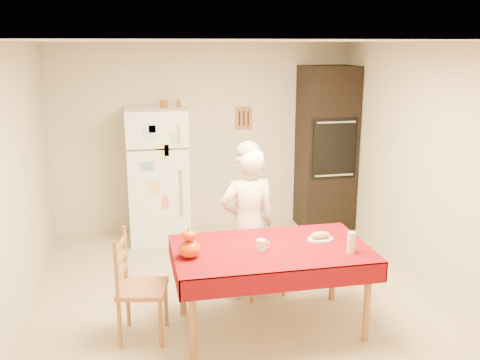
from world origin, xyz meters
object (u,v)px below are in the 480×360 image
object	(u,v)px
oven_cabinet	(326,148)
coffee_mug	(261,245)
chair_left	(135,282)
bread_plate	(320,239)
refrigerator	(158,175)
seated_woman	(248,225)
dining_table	(271,255)
wine_glass	(351,242)
chair_far	(258,244)
pumpkin_lower	(189,249)

from	to	relation	value
oven_cabinet	coffee_mug	distance (m)	3.04
chair_left	bread_plate	bearing A→B (deg)	-78.75
refrigerator	seated_woman	bearing A→B (deg)	-67.80
dining_table	wine_glass	bearing A→B (deg)	-20.38
refrigerator	coffee_mug	world-z (taller)	refrigerator
coffee_mug	chair_far	bearing A→B (deg)	78.08
refrigerator	coffee_mug	size ratio (longest dim) A/B	17.00
seated_woman	dining_table	bearing A→B (deg)	91.21
coffee_mug	refrigerator	bearing A→B (deg)	105.85
oven_cabinet	chair_left	distance (m)	3.65
coffee_mug	seated_woman	bearing A→B (deg)	86.71
dining_table	wine_glass	distance (m)	0.70
chair_left	wine_glass	xyz separation A→B (m)	(1.81, -0.32, 0.34)
chair_left	seated_woman	distance (m)	1.26
oven_cabinet	chair_far	distance (m)	2.34
refrigerator	chair_far	xyz separation A→B (m)	(0.89, -1.74, -0.34)
oven_cabinet	wine_glass	bearing A→B (deg)	-106.36
refrigerator	chair_left	distance (m)	2.46
dining_table	chair_far	bearing A→B (deg)	84.99
chair_far	wine_glass	distance (m)	1.19
oven_cabinet	wine_glass	size ratio (longest dim) A/B	12.50
refrigerator	dining_table	distance (m)	2.63
chair_left	bread_plate	distance (m)	1.68
chair_left	coffee_mug	distance (m)	1.12
coffee_mug	bread_plate	world-z (taller)	coffee_mug
chair_left	seated_woman	size ratio (longest dim) A/B	0.62
refrigerator	wine_glass	xyz separation A→B (m)	(1.46, -2.73, -0.00)
chair_far	dining_table	bearing A→B (deg)	-107.54
oven_cabinet	seated_woman	world-z (taller)	oven_cabinet
coffee_mug	pumpkin_lower	size ratio (longest dim) A/B	0.52
chair_far	seated_woman	bearing A→B (deg)	-148.36
dining_table	coffee_mug	world-z (taller)	coffee_mug
coffee_mug	chair_left	bearing A→B (deg)	172.59
wine_glass	bread_plate	size ratio (longest dim) A/B	0.73
refrigerator	pumpkin_lower	bearing A→B (deg)	-87.54
oven_cabinet	chair_far	size ratio (longest dim) A/B	2.32
dining_table	seated_woman	bearing A→B (deg)	96.00
chair_far	bread_plate	world-z (taller)	chair_far
oven_cabinet	coffee_mug	size ratio (longest dim) A/B	22.00
seated_woman	coffee_mug	size ratio (longest dim) A/B	15.30
chair_left	bread_plate	world-z (taller)	chair_left
refrigerator	chair_far	distance (m)	1.99
pumpkin_lower	bread_plate	xyz separation A→B (m)	(1.20, 0.15, -0.06)
wine_glass	pumpkin_lower	bearing A→B (deg)	172.89
pumpkin_lower	chair_far	bearing A→B (deg)	46.18
wine_glass	coffee_mug	bearing A→B (deg)	166.38
oven_cabinet	chair_left	xyz separation A→B (m)	(-2.63, -2.46, -0.59)
chair_far	pumpkin_lower	bearing A→B (deg)	-146.35
chair_far	bread_plate	xyz separation A→B (m)	(0.41, -0.67, 0.26)
seated_woman	bread_plate	size ratio (longest dim) A/B	6.38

